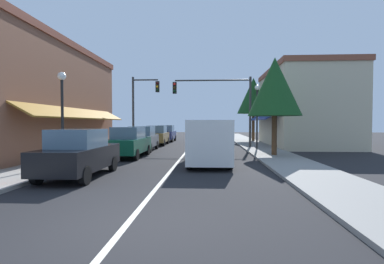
% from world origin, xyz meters
% --- Properties ---
extents(ground_plane, '(80.00, 80.00, 0.00)m').
position_xyz_m(ground_plane, '(0.00, 18.00, 0.00)').
color(ground_plane, black).
extents(sidewalk_left, '(2.60, 56.00, 0.12)m').
position_xyz_m(sidewalk_left, '(-5.50, 18.00, 0.06)').
color(sidewalk_left, gray).
rests_on(sidewalk_left, ground).
extents(sidewalk_right, '(2.60, 56.00, 0.12)m').
position_xyz_m(sidewalk_right, '(5.50, 18.00, 0.06)').
color(sidewalk_right, gray).
rests_on(sidewalk_right, ground).
extents(lane_center_stripe, '(0.14, 52.00, 0.01)m').
position_xyz_m(lane_center_stripe, '(0.00, 18.00, 0.00)').
color(lane_center_stripe, silver).
rests_on(lane_center_stripe, ground).
extents(storefront_left_block, '(6.97, 14.20, 7.00)m').
position_xyz_m(storefront_left_block, '(-9.63, 12.00, 3.50)').
color(storefront_left_block, brown).
rests_on(storefront_left_block, ground).
extents(storefront_right_block, '(7.22, 10.20, 6.67)m').
position_xyz_m(storefront_right_block, '(9.75, 20.00, 3.34)').
color(storefront_right_block, beige).
rests_on(storefront_right_block, ground).
extents(parked_car_nearest_left, '(1.81, 4.11, 1.77)m').
position_xyz_m(parked_car_nearest_left, '(-3.17, 4.98, 0.88)').
color(parked_car_nearest_left, black).
rests_on(parked_car_nearest_left, ground).
extents(parked_car_second_left, '(1.82, 4.12, 1.77)m').
position_xyz_m(parked_car_second_left, '(-3.05, 11.01, 0.88)').
color(parked_car_second_left, '#0F4C33').
rests_on(parked_car_second_left, ground).
extents(parked_car_third_left, '(1.85, 4.13, 1.77)m').
position_xyz_m(parked_car_third_left, '(-3.21, 15.02, 0.88)').
color(parked_car_third_left, '#4C5156').
rests_on(parked_car_third_left, ground).
extents(parked_car_far_left, '(1.84, 4.13, 1.77)m').
position_xyz_m(parked_car_far_left, '(-3.15, 20.40, 0.88)').
color(parked_car_far_left, brown).
rests_on(parked_car_far_left, ground).
extents(parked_car_distant_left, '(1.79, 4.10, 1.77)m').
position_xyz_m(parked_car_distant_left, '(-3.07, 25.38, 0.88)').
color(parked_car_distant_left, navy).
rests_on(parked_car_distant_left, ground).
extents(van_in_lane, '(2.06, 5.21, 2.12)m').
position_xyz_m(van_in_lane, '(1.59, 8.66, 1.15)').
color(van_in_lane, silver).
rests_on(van_in_lane, ground).
extents(traffic_signal_mast_arm, '(6.17, 0.50, 5.62)m').
position_xyz_m(traffic_signal_mast_arm, '(2.61, 17.33, 3.91)').
color(traffic_signal_mast_arm, '#333333').
rests_on(traffic_signal_mast_arm, ground).
extents(traffic_signal_left_corner, '(2.35, 0.50, 5.86)m').
position_xyz_m(traffic_signal_left_corner, '(-4.09, 18.38, 3.79)').
color(traffic_signal_left_corner, '#333333').
rests_on(traffic_signal_left_corner, ground).
extents(street_lamp_left_near, '(0.36, 0.36, 4.25)m').
position_xyz_m(street_lamp_left_near, '(-4.92, 7.10, 2.91)').
color(street_lamp_left_near, black).
rests_on(street_lamp_left_near, ground).
extents(street_lamp_right_mid, '(0.36, 0.36, 4.72)m').
position_xyz_m(street_lamp_right_mid, '(5.02, 15.51, 3.18)').
color(street_lamp_right_mid, black).
rests_on(street_lamp_right_mid, ground).
extents(tree_right_near, '(3.11, 3.11, 5.84)m').
position_xyz_m(tree_right_near, '(5.42, 11.80, 4.11)').
color(tree_right_near, '#4C331E').
rests_on(tree_right_near, ground).
extents(tree_right_far, '(3.41, 3.41, 6.78)m').
position_xyz_m(tree_right_far, '(6.26, 25.39, 4.88)').
color(tree_right_far, '#4C331E').
rests_on(tree_right_far, ground).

